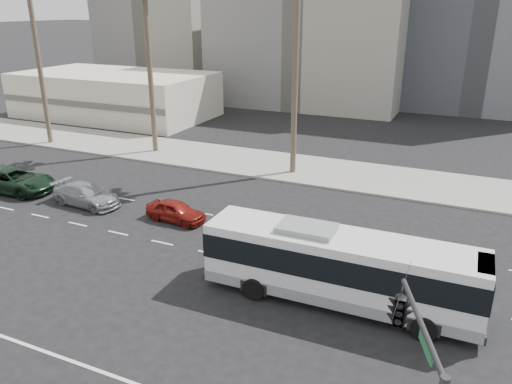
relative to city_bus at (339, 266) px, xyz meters
The scene contains 10 objects.
ground 4.97m from the city_bus, 159.02° to the left, with size 700.00×700.00×0.00m, color black.
sidewalk_north 17.78m from the city_bus, 104.16° to the left, with size 120.00×7.00×0.15m, color gray.
commercial_low 44.09m from the city_bus, 141.15° to the left, with size 22.00×12.16×5.00m.
midrise_beige_west 49.96m from the city_bus, 109.29° to the left, with size 24.00×18.00×18.00m, color gray.
midrise_beige_far 67.03m from the city_bus, 129.33° to the left, with size 18.00×16.00×15.00m, color gray.
city_bus is the anchor object (origin of this frame).
car_a 12.19m from the city_bus, 158.06° to the left, with size 3.77×1.52×1.28m, color maroon.
car_b 18.52m from the city_bus, 166.43° to the left, with size 4.83×1.96×1.40m, color gray.
car_c 24.68m from the city_bus, behind, with size 5.92×2.73×1.65m, color black.
traffic_signal 9.63m from the city_bus, 66.61° to the right, with size 2.89×4.01×6.27m.
Camera 1 is at (8.78, -20.25, 12.22)m, focal length 34.86 mm.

